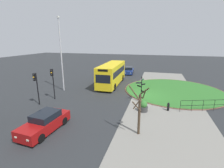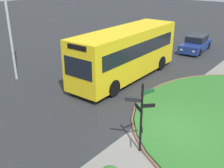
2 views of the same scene
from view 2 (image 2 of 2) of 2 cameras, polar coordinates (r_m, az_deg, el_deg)
ground at (r=12.56m, az=13.52°, el=-9.74°), size 120.00×120.00×0.00m
signpost_directional at (r=10.20m, az=6.26°, el=-6.41°), size 1.07×0.98×2.93m
bus_yellow at (r=17.69m, az=3.00°, el=6.70°), size 9.10×2.66×3.27m
car_far_lane at (r=25.59m, az=17.40°, el=8.17°), size 4.57×2.10×1.40m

